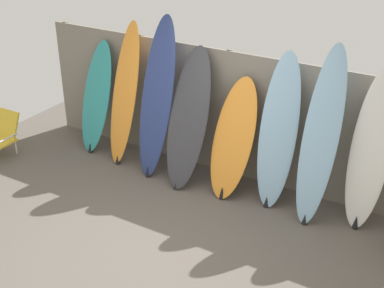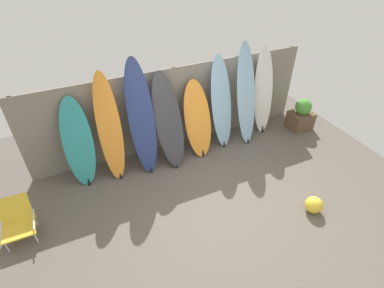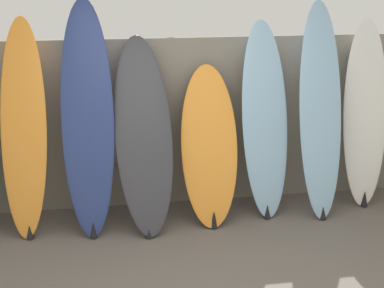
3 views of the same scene
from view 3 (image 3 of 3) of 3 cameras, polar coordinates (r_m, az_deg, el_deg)
The scene contains 8 objects.
fence_back at distance 5.68m, azimuth -2.18°, elevation 2.23°, with size 6.08×0.11×1.80m.
surfboard_orange_1 at distance 5.29m, azimuth -17.51°, elevation 1.43°, with size 0.49×0.66×2.06m.
surfboard_navy_2 at distance 5.16m, azimuth -11.06°, elevation 2.50°, with size 0.52×0.69×2.22m.
surfboard_charcoal_3 at distance 5.19m, azimuth -5.18°, elevation 0.85°, with size 0.61×0.84×1.86m.
surfboard_orange_4 at distance 5.36m, azimuth 1.87°, elevation -0.33°, with size 0.60×0.70×1.55m.
surfboard_skyblue_5 at distance 5.49m, azimuth 7.78°, elevation 2.33°, with size 0.52×0.56×1.99m.
surfboard_skyblue_6 at distance 5.59m, azimuth 13.54°, elevation 3.30°, with size 0.46×0.64×2.18m.
surfboard_white_7 at distance 5.98m, azimuth 17.97°, elevation 2.86°, with size 0.50×0.46×1.98m.
Camera 3 is at (-0.65, -3.42, 2.47)m, focal length 50.00 mm.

